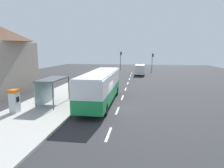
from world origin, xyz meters
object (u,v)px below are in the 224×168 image
sedan_far (140,70)px  recycling_bin_blue (80,94)px  traffic_light_near_side (153,59)px  bus_shelter (50,84)px  recycling_bin_yellow (82,93)px  sedan_near (140,66)px  white_van (140,69)px  traffic_light_far_side (121,58)px  ticket_machine (14,101)px  bus (101,85)px

sedan_far → recycling_bin_blue: bearing=-103.7°
traffic_light_near_side → bus_shelter: traffic_light_near_side is taller
traffic_light_near_side → recycling_bin_yellow: bearing=-106.7°
sedan_far → bus_shelter: bearing=-106.7°
sedan_near → bus_shelter: 42.41m
white_van → traffic_light_far_side: bearing=116.7°
bus_shelter → white_van: bearing=71.6°
sedan_near → traffic_light_near_side: 7.12m
recycling_bin_yellow → traffic_light_far_side: bearing=88.1°
traffic_light_far_side → bus_shelter: (-3.31, -36.37, -1.31)m
ticket_machine → recycling_bin_blue: bearing=53.8°
sedan_near → recycling_bin_yellow: bearing=-99.6°
bus → white_van: (3.91, 24.32, -0.50)m
sedan_near → sedan_far: bearing=-90.0°
ticket_machine → recycling_bin_blue: (3.95, 5.41, -0.52)m
ticket_machine → recycling_bin_blue: ticket_machine is taller
bus → sedan_far: 27.92m
ticket_machine → recycling_bin_yellow: ticket_machine is taller
sedan_near → traffic_light_far_side: (-5.40, -5.11, 2.62)m
white_van → traffic_light_near_side: bearing=71.3°
traffic_light_far_side → ticket_machine: bearing=-97.3°
bus → sedan_far: bearing=81.7°
bus → recycling_bin_yellow: 3.19m
sedan_far → recycling_bin_yellow: (-6.50, -26.01, -0.14)m
recycling_bin_blue → sedan_near: bearing=80.6°
traffic_light_near_side → white_van: bearing=-108.7°
recycling_bin_yellow → sedan_near: bearing=80.4°
white_van → ticket_machine: bearing=-109.8°
recycling_bin_yellow → traffic_light_near_side: 33.96m
traffic_light_far_side → bus: bearing=-87.7°
recycling_bin_blue → bus: bearing=-20.0°
white_van → recycling_bin_blue: (-6.40, -23.41, -0.69)m
ticket_machine → recycling_bin_yellow: bearing=57.1°
recycling_bin_blue → ticket_machine: bearing=-126.2°
bus → traffic_light_far_side: bearing=92.3°
ticket_machine → traffic_light_far_side: size_ratio=0.38×
bus → recycling_bin_yellow: size_ratio=11.60×
sedan_near → bus_shelter: bearing=-101.9°
sedan_near → ticket_machine: (-10.45, -44.47, 0.38)m
white_van → recycling_bin_yellow: bearing=-105.7°
white_van → traffic_light_far_side: traffic_light_far_side is taller
bus → sedan_far: bus is taller
bus → recycling_bin_blue: (-2.49, 0.91, -1.19)m
sedan_far → traffic_light_near_side: traffic_light_near_side is taller
white_van → recycling_bin_blue: bearing=-105.3°
sedan_near → recycling_bin_blue: bearing=-99.4°
sedan_far → traffic_light_near_side: size_ratio=0.96×
sedan_near → recycling_bin_yellow: 38.91m
bus → recycling_bin_yellow: bus is taller
bus → traffic_light_near_side: bearing=78.0°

